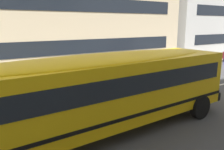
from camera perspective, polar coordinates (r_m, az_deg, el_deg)
ground_plane at (r=9.62m, az=-8.72°, el=-10.33°), size 400.00×400.00×0.00m
sidewalk_far at (r=16.12m, az=-19.23°, el=-1.54°), size 120.00×3.00×0.01m
lane_centreline at (r=9.61m, az=-8.72°, el=-10.31°), size 110.00×0.16×0.01m
school_bus at (r=7.67m, az=-4.47°, el=-3.40°), size 12.18×2.95×2.71m
apartment_block_far_right at (r=38.20m, az=19.28°, el=16.15°), size 19.54×14.03×13.30m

